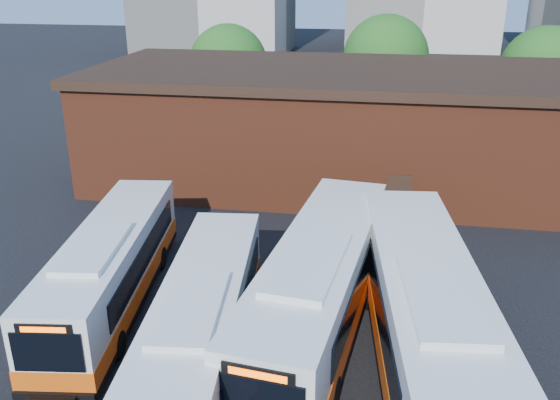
% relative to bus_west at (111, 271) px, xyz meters
% --- Properties ---
extents(bus_west, '(3.80, 11.61, 3.12)m').
position_rel_bus_west_xyz_m(bus_west, '(0.00, 0.00, 0.00)').
color(bus_west, white).
rests_on(bus_west, ground).
extents(bus_midwest, '(3.53, 11.60, 3.12)m').
position_rel_bus_west_xyz_m(bus_midwest, '(4.35, -3.02, 0.00)').
color(bus_midwest, white).
rests_on(bus_midwest, ground).
extents(bus_mideast, '(4.16, 13.26, 3.56)m').
position_rel_bus_west_xyz_m(bus_mideast, '(7.58, -0.53, 0.20)').
color(bus_mideast, white).
rests_on(bus_mideast, ground).
extents(bus_east, '(4.28, 13.76, 3.70)m').
position_rel_bus_west_xyz_m(bus_east, '(10.95, -1.95, 0.26)').
color(bus_east, white).
rests_on(bus_east, ground).
extents(depot_building, '(28.60, 12.60, 6.40)m').
position_rel_bus_west_xyz_m(depot_building, '(7.32, 15.68, 1.84)').
color(depot_building, maroon).
rests_on(depot_building, ground).
extents(tree_west, '(6.00, 6.00, 7.65)m').
position_rel_bus_west_xyz_m(tree_west, '(-2.68, 27.68, 3.23)').
color(tree_west, '#382314').
rests_on(tree_west, ground).
extents(tree_mid, '(6.56, 6.56, 8.36)m').
position_rel_bus_west_xyz_m(tree_mid, '(9.32, 29.68, 3.66)').
color(tree_mid, '#382314').
rests_on(tree_mid, ground).
extents(tree_east, '(6.24, 6.24, 7.96)m').
position_rel_bus_west_xyz_m(tree_east, '(20.32, 26.68, 3.42)').
color(tree_east, '#382314').
rests_on(tree_east, ground).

